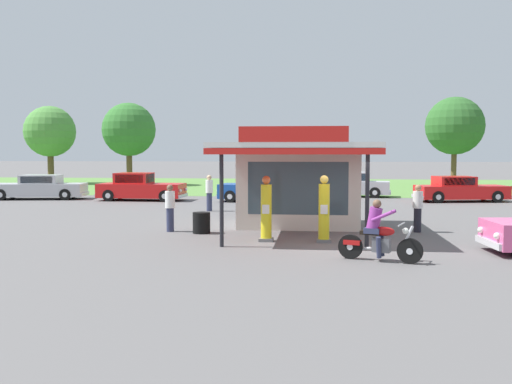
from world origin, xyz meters
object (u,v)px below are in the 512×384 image
object	(u,v)px
parked_car_back_row_right	(140,188)
spare_tire_stack	(201,223)
parked_car_back_row_centre_left	(460,190)
gas_pump_offside	(324,212)
parked_car_back_row_left	(347,185)
bystander_strolling_foreground	(209,192)
gas_pump_nearside	(266,211)
parked_car_second_row_spare	(39,188)
bystander_leaning_by_kiosk	(418,207)
motorcycle_with_rider	(378,236)
parked_car_back_row_centre_right	(264,189)
bystander_chatting_near_pumps	(170,207)

from	to	relation	value
parked_car_back_row_right	spare_tire_stack	distance (m)	14.24
parked_car_back_row_centre_left	gas_pump_offside	bearing A→B (deg)	-116.66
parked_car_back_row_left	bystander_strolling_foreground	world-z (taller)	bystander_strolling_foreground
gas_pump_nearside	spare_tire_stack	distance (m)	2.87
gas_pump_offside	parked_car_back_row_left	distance (m)	18.54
gas_pump_offside	parked_car_back_row_centre_left	xyz separation A→B (m)	(7.75, 15.45, -0.30)
parked_car_second_row_spare	bystander_leaning_by_kiosk	world-z (taller)	bystander_leaning_by_kiosk
gas_pump_nearside	motorcycle_with_rider	xyz separation A→B (m)	(3.13, -2.95, -0.28)
gas_pump_nearside	parked_car_back_row_centre_left	distance (m)	18.16
parked_car_back_row_centre_left	motorcycle_with_rider	bearing A→B (deg)	-109.22
parked_car_back_row_centre_left	parked_car_back_row_left	distance (m)	6.85
gas_pump_nearside	parked_car_back_row_centre_left	xyz separation A→B (m)	(9.54, 15.45, -0.28)
gas_pump_nearside	parked_car_back_row_right	distance (m)	16.71
parked_car_second_row_spare	gas_pump_nearside	bearing A→B (deg)	-44.43
parked_car_back_row_centre_right	bystander_chatting_near_pumps	xyz separation A→B (m)	(-2.13, -12.35, 0.18)
parked_car_back_row_centre_right	parked_car_second_row_spare	world-z (taller)	parked_car_back_row_centre_right
parked_car_back_row_right	parked_car_back_row_centre_left	bearing A→B (deg)	3.50
gas_pump_offside	bystander_strolling_foreground	size ratio (longest dim) A/B	1.21
parked_car_back_row_centre_left	parked_car_back_row_centre_right	size ratio (longest dim) A/B	1.04
motorcycle_with_rider	bystander_leaning_by_kiosk	distance (m)	5.87
gas_pump_offside	parked_car_back_row_right	bearing A→B (deg)	125.85
gas_pump_nearside	spare_tire_stack	xyz separation A→B (m)	(-2.36, 1.52, -0.58)
parked_car_back_row_centre_right	parked_car_back_row_centre_left	bearing A→B (deg)	6.71
gas_pump_nearside	gas_pump_offside	world-z (taller)	gas_pump_offside
parked_car_second_row_spare	spare_tire_stack	xyz separation A→B (m)	(12.45, -12.99, -0.30)
parked_car_back_row_right	bystander_leaning_by_kiosk	bearing A→B (deg)	-40.76
gas_pump_offside	bystander_leaning_by_kiosk	size ratio (longest dim) A/B	1.25
parked_car_back_row_right	parked_car_second_row_spare	distance (m)	6.24
spare_tire_stack	parked_car_back_row_centre_right	bearing A→B (deg)	85.67
bystander_chatting_near_pumps	bystander_leaning_by_kiosk	size ratio (longest dim) A/B	1.00
bystander_chatting_near_pumps	motorcycle_with_rider	bearing A→B (deg)	-35.52
parked_car_back_row_right	bystander_strolling_foreground	bearing A→B (deg)	-47.27
parked_car_back_row_right	parked_car_back_row_left	size ratio (longest dim) A/B	0.89
parked_car_back_row_right	bystander_leaning_by_kiosk	xyz separation A→B (m)	(13.62, -11.74, 0.16)
parked_car_back_row_left	spare_tire_stack	distance (m)	17.90
parked_car_back_row_centre_right	spare_tire_stack	world-z (taller)	parked_car_back_row_centre_right
parked_car_back_row_centre_right	bystander_strolling_foreground	size ratio (longest dim) A/B	3.00
motorcycle_with_rider	spare_tire_stack	size ratio (longest dim) A/B	2.88
parked_car_back_row_left	bystander_leaning_by_kiosk	distance (m)	15.96
spare_tire_stack	bystander_strolling_foreground	bearing A→B (deg)	98.71
bystander_leaning_by_kiosk	parked_car_back_row_centre_left	bearing A→B (deg)	70.73
bystander_strolling_foreground	parked_car_back_row_centre_left	bearing A→B (deg)	26.95
parked_car_back_row_centre_right	bystander_leaning_by_kiosk	size ratio (longest dim) A/B	3.10
gas_pump_offside	parked_car_back_row_centre_left	size ratio (longest dim) A/B	0.39
gas_pump_nearside	parked_car_back_row_centre_right	world-z (taller)	gas_pump_nearside
parked_car_back_row_right	bystander_leaning_by_kiosk	distance (m)	17.98
parked_car_back_row_left	gas_pump_offside	bearing A→B (deg)	-94.98
bystander_leaning_by_kiosk	bystander_strolling_foreground	xyz separation A→B (m)	(-8.53, 6.23, 0.03)
parked_car_back_row_centre_right	parked_car_second_row_spare	distance (m)	13.41
gas_pump_nearside	parked_car_back_row_left	world-z (taller)	gas_pump_nearside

